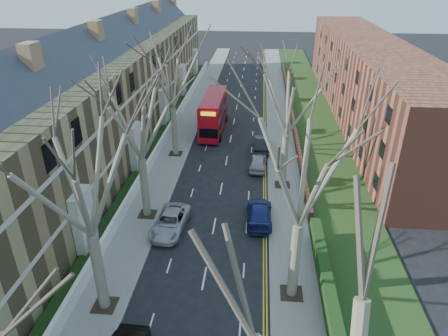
# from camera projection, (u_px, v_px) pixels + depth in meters

# --- Properties ---
(pavement_left) EXTENTS (3.00, 102.00, 0.12)m
(pavement_left) POSITION_uv_depth(u_px,v_px,m) (190.00, 120.00, 53.67)
(pavement_left) COLOR slate
(pavement_left) RESTS_ON ground
(pavement_right) EXTENTS (3.00, 102.00, 0.12)m
(pavement_right) POSITION_uv_depth(u_px,v_px,m) (279.00, 122.00, 52.72)
(pavement_right) COLOR slate
(pavement_right) RESTS_ON ground
(terrace_left) EXTENTS (9.70, 78.00, 13.60)m
(terrace_left) POSITION_uv_depth(u_px,v_px,m) (108.00, 96.00, 44.69)
(terrace_left) COLOR olive
(terrace_left) RESTS_ON ground
(flats_right) EXTENTS (13.97, 54.00, 10.00)m
(flats_right) POSITION_uv_depth(u_px,v_px,m) (367.00, 80.00, 53.13)
(flats_right) COLOR brown
(flats_right) RESTS_ON ground
(front_wall_left) EXTENTS (0.30, 78.00, 1.00)m
(front_wall_left) POSITION_uv_depth(u_px,v_px,m) (164.00, 138.00, 46.45)
(front_wall_left) COLOR white
(front_wall_left) RESTS_ON ground
(grass_verge_right) EXTENTS (6.00, 102.00, 0.06)m
(grass_verge_right) POSITION_uv_depth(u_px,v_px,m) (314.00, 123.00, 52.33)
(grass_verge_right) COLOR #213915
(grass_verge_right) RESTS_ON ground
(tree_left_mid) EXTENTS (10.50, 10.50, 14.71)m
(tree_left_mid) POSITION_uv_depth(u_px,v_px,m) (80.00, 168.00, 20.06)
(tree_left_mid) COLOR #716551
(tree_left_mid) RESTS_ON ground
(tree_left_far) EXTENTS (10.15, 10.15, 14.22)m
(tree_left_far) POSITION_uv_depth(u_px,v_px,m) (137.00, 110.00, 29.07)
(tree_left_far) COLOR #716551
(tree_left_far) RESTS_ON ground
(tree_left_dist) EXTENTS (10.50, 10.50, 14.71)m
(tree_left_dist) POSITION_uv_depth(u_px,v_px,m) (171.00, 67.00, 39.57)
(tree_left_dist) COLOR #716551
(tree_left_dist) RESTS_ON ground
(tree_right_mid) EXTENTS (10.50, 10.50, 14.71)m
(tree_right_mid) POSITION_uv_depth(u_px,v_px,m) (305.00, 159.00, 20.93)
(tree_right_mid) COLOR #716551
(tree_right_mid) RESTS_ON ground
(tree_right_far) EXTENTS (10.15, 10.15, 14.22)m
(tree_right_far) POSITION_uv_depth(u_px,v_px,m) (289.00, 90.00, 33.49)
(tree_right_far) COLOR #716551
(tree_right_far) RESTS_ON ground
(double_decker_bus) EXTENTS (2.84, 10.47, 4.38)m
(double_decker_bus) POSITION_uv_depth(u_px,v_px,m) (214.00, 114.00, 49.37)
(double_decker_bus) COLOR #A50B18
(double_decker_bus) RESTS_ON ground
(car_left_far) EXTENTS (2.75, 5.27, 1.42)m
(car_left_far) POSITION_uv_depth(u_px,v_px,m) (170.00, 222.00, 31.20)
(car_left_far) COLOR #A6A6AB
(car_left_far) RESTS_ON ground
(car_right_near) EXTENTS (2.11, 5.01, 1.44)m
(car_right_near) POSITION_uv_depth(u_px,v_px,m) (259.00, 213.00, 32.27)
(car_right_near) COLOR navy
(car_right_near) RESTS_ON ground
(car_right_mid) EXTENTS (1.94, 4.26, 1.42)m
(car_right_mid) POSITION_uv_depth(u_px,v_px,m) (258.00, 162.00, 40.61)
(car_right_mid) COLOR #9C9DA5
(car_right_mid) RESTS_ON ground
(car_right_far) EXTENTS (1.70, 4.80, 1.58)m
(car_right_far) POSITION_uv_depth(u_px,v_px,m) (262.00, 144.00, 44.58)
(car_right_far) COLOR black
(car_right_far) RESTS_ON ground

